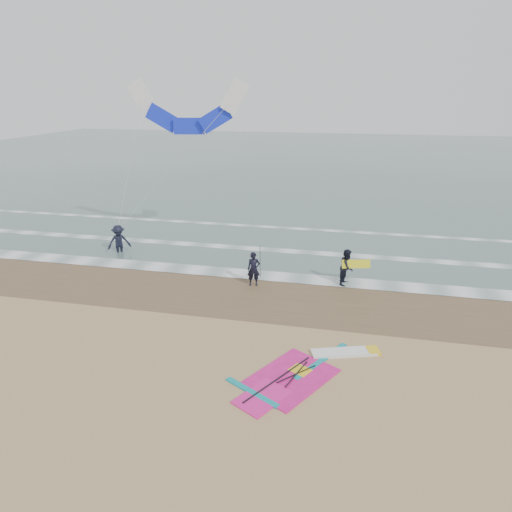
% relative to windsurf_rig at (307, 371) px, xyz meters
% --- Properties ---
extents(ground, '(120.00, 120.00, 0.00)m').
position_rel_windsurf_rig_xyz_m(ground, '(-2.20, -0.61, -0.03)').
color(ground, tan).
rests_on(ground, ground).
extents(sea_water, '(120.00, 80.00, 0.02)m').
position_rel_windsurf_rig_xyz_m(sea_water, '(-2.20, 47.39, -0.02)').
color(sea_water, '#47605E').
rests_on(sea_water, ground).
extents(wet_sand_band, '(120.00, 5.00, 0.01)m').
position_rel_windsurf_rig_xyz_m(wet_sand_band, '(-2.20, 5.39, -0.03)').
color(wet_sand_band, brown).
rests_on(wet_sand_band, ground).
extents(foam_waterline, '(120.00, 9.15, 0.02)m').
position_rel_windsurf_rig_xyz_m(foam_waterline, '(-2.20, 9.83, -0.00)').
color(foam_waterline, white).
rests_on(foam_waterline, ground).
extents(windsurf_rig, '(4.81, 4.56, 0.12)m').
position_rel_windsurf_rig_xyz_m(windsurf_rig, '(0.00, 0.00, 0.00)').
color(windsurf_rig, white).
rests_on(windsurf_rig, ground).
extents(person_standing, '(0.66, 0.52, 1.60)m').
position_rel_windsurf_rig_xyz_m(person_standing, '(-3.16, 6.40, 0.77)').
color(person_standing, black).
rests_on(person_standing, ground).
extents(person_walking, '(0.85, 0.97, 1.70)m').
position_rel_windsurf_rig_xyz_m(person_walking, '(1.02, 7.44, 0.82)').
color(person_walking, black).
rests_on(person_walking, ground).
extents(person_wading, '(1.43, 1.34, 1.94)m').
position_rel_windsurf_rig_xyz_m(person_wading, '(-11.40, 9.21, 0.94)').
color(person_wading, black).
rests_on(person_wading, ground).
extents(held_pole, '(0.17, 0.86, 1.82)m').
position_rel_windsurf_rig_xyz_m(held_pole, '(-2.86, 6.40, 1.14)').
color(held_pole, black).
rests_on(held_pole, ground).
extents(carried_kiteboard, '(1.30, 0.51, 0.39)m').
position_rel_windsurf_rig_xyz_m(carried_kiteboard, '(1.42, 7.34, 1.05)').
color(carried_kiteboard, yellow).
rests_on(carried_kiteboard, ground).
extents(surf_kite, '(6.97, 2.36, 7.80)m').
position_rel_windsurf_rig_xyz_m(surf_kite, '(-7.80, 11.35, 7.42)').
color(surf_kite, white).
rests_on(surf_kite, ground).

